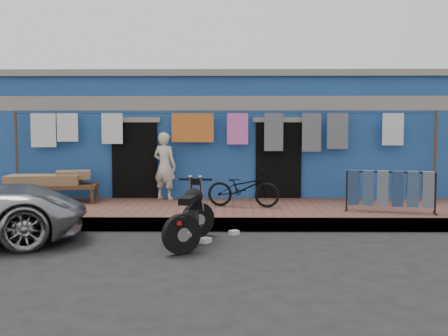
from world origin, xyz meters
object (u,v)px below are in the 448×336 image
Objects in this scene: seated_person at (165,166)px; charpoy at (54,187)px; bicycle at (243,184)px; motorcycle at (190,213)px; jeans_rack at (390,191)px.

seated_person reaches higher than charpoy.
bicycle is 2.76m from motorcycle.
motorcycle is 0.79× the size of charpoy.
motorcycle is (-0.94, -2.59, -0.22)m from bicycle.
jeans_rack is at bearing -10.76° from charpoy.
bicycle is at bearing -9.15° from charpoy.
charpoy is 1.18× the size of jeans_rack.
charpoy is at bearing 169.24° from jeans_rack.
motorcycle is at bearing 171.49° from bicycle.
seated_person is at bearing 67.91° from bicycle.
jeans_rack is (2.91, -0.68, -0.07)m from bicycle.
seated_person is 2.57m from charpoy.
charpoy is (-2.47, -0.52, -0.46)m from seated_person.
bicycle reaches higher than charpoy.
seated_person is 0.89× the size of jeans_rack.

